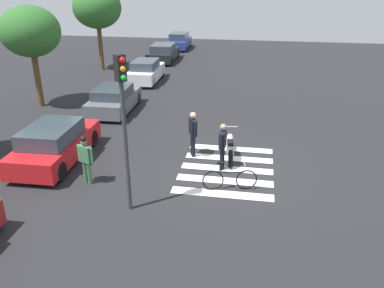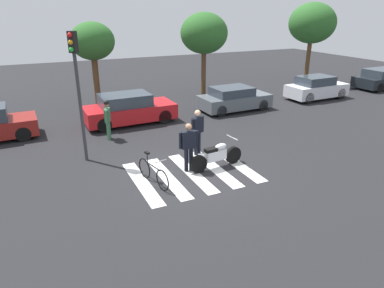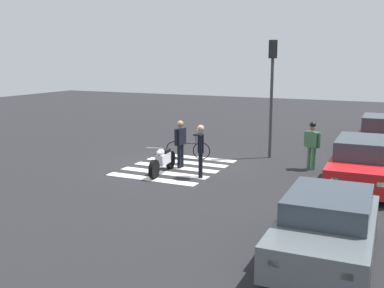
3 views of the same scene
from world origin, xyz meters
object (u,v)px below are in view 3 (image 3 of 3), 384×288
Objects in this scene: leaning_bicycle at (188,149)px; car_red_convertible at (363,163)px; car_grey_coupe at (327,227)px; traffic_light_pole at (272,80)px; officer_on_foot at (180,141)px; car_maroon_wagon at (380,134)px; police_motorcycle at (163,160)px; officer_by_motorcycle at (201,147)px; pedestrian_bystander at (312,142)px.

leaning_bicycle is 0.40× the size of car_red_convertible.
traffic_light_pole is (-8.62, -3.60, 2.45)m from car_grey_coupe.
officer_on_foot is 9.17m from car_maroon_wagon.
officer_by_motorcycle reaches higher than police_motorcycle.
officer_by_motorcycle reaches higher than car_red_convertible.
car_grey_coupe is (7.34, 1.70, -0.36)m from pedestrian_bystander.
car_maroon_wagon is 6.21m from car_red_convertible.
leaning_bicycle is at bearing -52.60° from car_maroon_wagon.
pedestrian_bystander is at bearing 55.94° from traffic_light_pole.
car_grey_coupe is (4.60, 4.84, -0.40)m from officer_by_motorcycle.
police_motorcycle is at bearing -40.83° from car_maroon_wagon.
car_red_convertible is (1.05, 6.60, 0.32)m from leaning_bicycle.
car_red_convertible is (-0.39, 6.21, -0.30)m from officer_on_foot.
police_motorcycle is 0.54× the size of car_grey_coupe.
traffic_light_pole is at bearing -125.73° from car_red_convertible.
pedestrian_bystander is (-0.37, 4.74, 0.61)m from leaning_bicycle.
officer_on_foot reaches higher than car_red_convertible.
car_grey_coupe is at bearing 42.75° from leaning_bicycle.
car_grey_coupe is (6.97, 6.45, 0.24)m from leaning_bicycle.
officer_by_motorcycle is at bearing -17.01° from traffic_light_pole.
officer_on_foot is at bearing 15.10° from leaning_bicycle.
pedestrian_bystander is at bearing -127.36° from car_red_convertible.
officer_on_foot reaches higher than pedestrian_bystander.
car_maroon_wagon is at bearing 136.08° from officer_on_foot.
car_maroon_wagon is 1.01× the size of car_grey_coupe.
officer_by_motorcycle is 1.03× the size of pedestrian_bystander.
officer_by_motorcycle is 0.45× the size of car_grey_coupe.
leaning_bicycle is at bearing -59.84° from traffic_light_pole.
officer_on_foot is at bearing -132.40° from car_grey_coupe.
pedestrian_bystander is 0.43× the size of car_grey_coupe.
car_red_convertible is 5.92m from car_grey_coupe.
officer_by_motorcycle is 0.38× the size of traffic_light_pole.
leaning_bicycle is 1.02× the size of pedestrian_bystander.
leaning_bicycle is at bearing -85.56° from pedestrian_bystander.
police_motorcycle is 5.53m from traffic_light_pole.
traffic_light_pole is (3.51, -3.90, 2.38)m from car_maroon_wagon.
car_grey_coupe is (5.53, 6.06, -0.37)m from officer_on_foot.
traffic_light_pole reaches higher than pedestrian_bystander.
officer_by_motorcycle reaches higher than car_grey_coupe.
car_maroon_wagon reaches higher than car_red_convertible.
officer_on_foot is 4.71m from pedestrian_bystander.
car_red_convertible is 0.95× the size of traffic_light_pole.
leaning_bicycle is at bearing -137.25° from car_grey_coupe.
officer_by_motorcycle is at bearing 52.59° from officer_on_foot.
traffic_light_pole is at bearing -48.08° from car_maroon_wagon.
car_red_convertible is at bearing 104.87° from officer_by_motorcycle.
police_motorcycle is 1.21× the size of officer_by_motorcycle.
officer_on_foot reaches higher than car_grey_coupe.
pedestrian_bystander reaches higher than car_grey_coupe.
police_motorcycle is at bearing 4.52° from leaning_bicycle.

